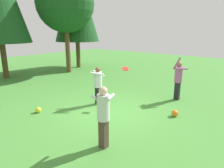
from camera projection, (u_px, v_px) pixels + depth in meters
name	position (u px, v px, depth m)	size (l,w,h in m)	color
ground_plane	(109.00, 111.00, 8.04)	(40.00, 40.00, 0.00)	#478C38
person_thrower	(178.00, 77.00, 9.16)	(0.68, 0.68, 1.94)	black
person_catcher	(98.00, 83.00, 8.64)	(0.71, 0.73, 1.62)	black
person_bystander	(103.00, 112.00, 5.35)	(0.73, 0.69, 1.72)	#4C382D
frisbee	(125.00, 69.00, 8.40)	(0.36, 0.36, 0.14)	red
ball_orange	(175.00, 113.00, 7.56)	(0.25, 0.25, 0.25)	orange
ball_yellow	(38.00, 110.00, 7.90)	(0.22, 0.22, 0.22)	yellow
tree_right	(65.00, 3.00, 14.32)	(4.09, 4.09, 7.00)	brown
tree_far_right	(76.00, 1.00, 16.30)	(3.61, 3.61, 8.62)	brown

